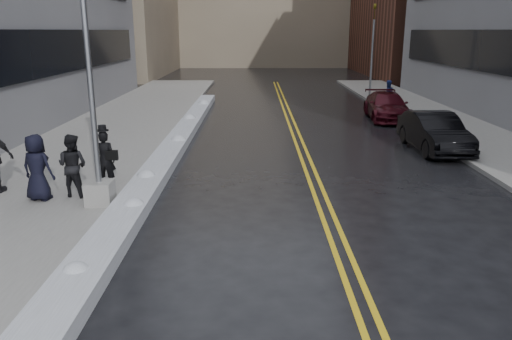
{
  "coord_description": "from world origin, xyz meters",
  "views": [
    {
      "loc": [
        0.69,
        -10.16,
        4.47
      ],
      "look_at": [
        0.7,
        1.13,
        1.3
      ],
      "focal_mm": 35.0,
      "sensor_mm": 36.0,
      "label": 1
    }
  ],
  "objects_px": {
    "traffic_signal": "(372,47)",
    "fire_hydrant": "(457,129)",
    "car_black": "(434,132)",
    "pedestrian_east": "(388,94)",
    "pedestrian_c": "(37,168)",
    "pedestrian_b": "(73,165)",
    "pedestrian_fedora": "(105,159)",
    "lamppost": "(93,112)",
    "car_maroon": "(387,106)"
  },
  "relations": [
    {
      "from": "traffic_signal",
      "to": "fire_hydrant",
      "type": "bearing_deg",
      "value": -87.95
    },
    {
      "from": "car_black",
      "to": "pedestrian_east",
      "type": "bearing_deg",
      "value": 83.94
    },
    {
      "from": "pedestrian_c",
      "to": "pedestrian_b",
      "type": "bearing_deg",
      "value": -142.72
    },
    {
      "from": "pedestrian_c",
      "to": "pedestrian_fedora",
      "type": "bearing_deg",
      "value": -127.51
    },
    {
      "from": "pedestrian_b",
      "to": "fire_hydrant",
      "type": "bearing_deg",
      "value": -137.22
    },
    {
      "from": "pedestrian_east",
      "to": "car_black",
      "type": "distance_m",
      "value": 9.92
    },
    {
      "from": "car_black",
      "to": "pedestrian_c",
      "type": "bearing_deg",
      "value": -155.63
    },
    {
      "from": "pedestrian_fedora",
      "to": "pedestrian_c",
      "type": "relative_size",
      "value": 0.93
    },
    {
      "from": "pedestrian_c",
      "to": "fire_hydrant",
      "type": "bearing_deg",
      "value": -136.36
    },
    {
      "from": "pedestrian_c",
      "to": "car_black",
      "type": "distance_m",
      "value": 13.92
    },
    {
      "from": "lamppost",
      "to": "car_maroon",
      "type": "xyz_separation_m",
      "value": [
        10.8,
        13.55,
        -1.85
      ]
    },
    {
      "from": "lamppost",
      "to": "traffic_signal",
      "type": "distance_m",
      "value": 24.98
    },
    {
      "from": "fire_hydrant",
      "to": "car_black",
      "type": "xyz_separation_m",
      "value": [
        -1.5,
        -1.53,
        0.18
      ]
    },
    {
      "from": "pedestrian_east",
      "to": "car_black",
      "type": "bearing_deg",
      "value": 74.21
    },
    {
      "from": "pedestrian_east",
      "to": "car_maroon",
      "type": "bearing_deg",
      "value": 63.74
    },
    {
      "from": "pedestrian_fedora",
      "to": "lamppost",
      "type": "bearing_deg",
      "value": 96.24
    },
    {
      "from": "traffic_signal",
      "to": "car_black",
      "type": "xyz_separation_m",
      "value": [
        -1.0,
        -15.53,
        -2.67
      ]
    },
    {
      "from": "traffic_signal",
      "to": "pedestrian_c",
      "type": "relative_size",
      "value": 3.41
    },
    {
      "from": "car_black",
      "to": "car_maroon",
      "type": "bearing_deg",
      "value": 88.22
    },
    {
      "from": "lamppost",
      "to": "fire_hydrant",
      "type": "height_order",
      "value": "lamppost"
    },
    {
      "from": "pedestrian_b",
      "to": "pedestrian_fedora",
      "type": "bearing_deg",
      "value": -115.57
    },
    {
      "from": "pedestrian_b",
      "to": "car_maroon",
      "type": "distance_m",
      "value": 17.4
    },
    {
      "from": "car_black",
      "to": "car_maroon",
      "type": "height_order",
      "value": "car_black"
    },
    {
      "from": "pedestrian_c",
      "to": "pedestrian_east",
      "type": "height_order",
      "value": "pedestrian_c"
    },
    {
      "from": "pedestrian_c",
      "to": "pedestrian_east",
      "type": "distance_m",
      "value": 20.78
    },
    {
      "from": "lamppost",
      "to": "pedestrian_fedora",
      "type": "bearing_deg",
      "value": 100.11
    },
    {
      "from": "traffic_signal",
      "to": "pedestrian_c",
      "type": "height_order",
      "value": "traffic_signal"
    },
    {
      "from": "lamppost",
      "to": "pedestrian_east",
      "type": "distance_m",
      "value": 20.08
    },
    {
      "from": "traffic_signal",
      "to": "car_black",
      "type": "height_order",
      "value": "traffic_signal"
    },
    {
      "from": "traffic_signal",
      "to": "car_black",
      "type": "bearing_deg",
      "value": -93.68
    },
    {
      "from": "car_maroon",
      "to": "lamppost",
      "type": "bearing_deg",
      "value": -124.81
    },
    {
      "from": "fire_hydrant",
      "to": "pedestrian_east",
      "type": "xyz_separation_m",
      "value": [
        -0.76,
        8.36,
        0.4
      ]
    },
    {
      "from": "pedestrian_east",
      "to": "car_maroon",
      "type": "xyz_separation_m",
      "value": [
        -0.74,
        -2.81,
        -0.26
      ]
    },
    {
      "from": "lamppost",
      "to": "fire_hydrant",
      "type": "relative_size",
      "value": 10.45
    },
    {
      "from": "lamppost",
      "to": "traffic_signal",
      "type": "bearing_deg",
      "value": 61.79
    },
    {
      "from": "fire_hydrant",
      "to": "car_maroon",
      "type": "bearing_deg",
      "value": 105.13
    },
    {
      "from": "pedestrian_fedora",
      "to": "car_black",
      "type": "distance_m",
      "value": 12.15
    },
    {
      "from": "pedestrian_fedora",
      "to": "pedestrian_east",
      "type": "height_order",
      "value": "pedestrian_fedora"
    },
    {
      "from": "car_black",
      "to": "fire_hydrant",
      "type": "bearing_deg",
      "value": 43.76
    },
    {
      "from": "pedestrian_fedora",
      "to": "pedestrian_east",
      "type": "xyz_separation_m",
      "value": [
        11.8,
        14.92,
        -0.02
      ]
    },
    {
      "from": "fire_hydrant",
      "to": "car_black",
      "type": "height_order",
      "value": "car_black"
    },
    {
      "from": "pedestrian_c",
      "to": "pedestrian_east",
      "type": "xyz_separation_m",
      "value": [
        13.23,
        16.02,
        -0.08
      ]
    },
    {
      "from": "traffic_signal",
      "to": "pedestrian_b",
      "type": "height_order",
      "value": "traffic_signal"
    },
    {
      "from": "pedestrian_east",
      "to": "pedestrian_c",
      "type": "bearing_deg",
      "value": 38.93
    },
    {
      "from": "pedestrian_c",
      "to": "car_black",
      "type": "bearing_deg",
      "value": -138.91
    },
    {
      "from": "pedestrian_b",
      "to": "car_black",
      "type": "distance_m",
      "value": 13.05
    },
    {
      "from": "pedestrian_east",
      "to": "lamppost",
      "type": "bearing_deg",
      "value": 43.29
    },
    {
      "from": "lamppost",
      "to": "pedestrian_b",
      "type": "relative_size",
      "value": 4.49
    },
    {
      "from": "lamppost",
      "to": "fire_hydrant",
      "type": "xyz_separation_m",
      "value": [
        12.3,
        8.0,
        -1.98
      ]
    },
    {
      "from": "lamppost",
      "to": "fire_hydrant",
      "type": "bearing_deg",
      "value": 33.04
    }
  ]
}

